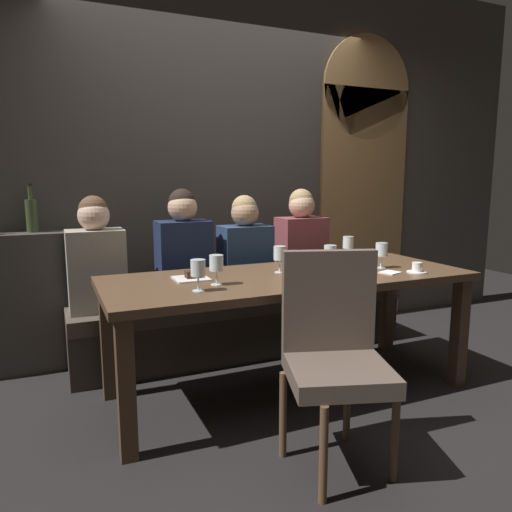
% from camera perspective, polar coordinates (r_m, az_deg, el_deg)
% --- Properties ---
extents(ground, '(9.00, 9.00, 0.00)m').
position_cam_1_polar(ground, '(3.10, 3.91, -15.75)').
color(ground, black).
extents(back_wall_tiled, '(6.00, 0.12, 3.00)m').
position_cam_1_polar(back_wall_tiled, '(3.93, -4.26, 12.03)').
color(back_wall_tiled, '#423D38').
rests_on(back_wall_tiled, ground).
extents(arched_door, '(0.90, 0.05, 2.55)m').
position_cam_1_polar(arched_door, '(4.50, 12.74, 9.77)').
color(arched_door, olive).
rests_on(arched_door, ground).
extents(back_counter, '(1.10, 0.28, 0.95)m').
position_cam_1_polar(back_counter, '(3.63, -26.87, -5.04)').
color(back_counter, '#38342F').
rests_on(back_counter, ground).
extents(dining_table, '(2.20, 0.84, 0.74)m').
position_cam_1_polar(dining_table, '(2.88, 4.05, -3.93)').
color(dining_table, '#493422').
rests_on(dining_table, ground).
extents(banquette_bench, '(2.50, 0.44, 0.45)m').
position_cam_1_polar(banquette_bench, '(3.61, -1.24, -8.16)').
color(banquette_bench, '#312A23').
rests_on(banquette_bench, ground).
extents(chair_near_side, '(0.55, 0.55, 0.98)m').
position_cam_1_polar(chair_near_side, '(2.24, 9.32, -10.47)').
color(chair_near_side, brown).
rests_on(chair_near_side, ground).
extents(diner_redhead, '(0.36, 0.24, 0.75)m').
position_cam_1_polar(diner_redhead, '(3.26, -18.61, -0.13)').
color(diner_redhead, '#9E9384').
rests_on(diner_redhead, banquette_bench).
extents(diner_bearded, '(0.36, 0.24, 0.79)m').
position_cam_1_polar(diner_bearded, '(3.32, -8.68, 0.77)').
color(diner_bearded, '#192342').
rests_on(diner_bearded, banquette_bench).
extents(diner_far_end, '(0.36, 0.24, 0.74)m').
position_cam_1_polar(diner_far_end, '(3.45, -1.32, 0.79)').
color(diner_far_end, navy).
rests_on(diner_far_end, banquette_bench).
extents(diner_near_end, '(0.36, 0.24, 0.78)m').
position_cam_1_polar(diner_near_end, '(3.70, 5.42, 1.64)').
color(diner_near_end, brown).
rests_on(diner_near_end, banquette_bench).
extents(wine_bottle_pale_label, '(0.08, 0.08, 0.33)m').
position_cam_1_polar(wine_bottle_pale_label, '(3.55, -25.27, 4.53)').
color(wine_bottle_pale_label, '#384728').
rests_on(wine_bottle_pale_label, back_counter).
extents(wine_glass_near_right, '(0.08, 0.08, 0.16)m').
position_cam_1_polar(wine_glass_near_right, '(3.15, 14.79, 0.69)').
color(wine_glass_near_right, silver).
rests_on(wine_glass_near_right, dining_table).
extents(wine_glass_near_left, '(0.08, 0.08, 0.16)m').
position_cam_1_polar(wine_glass_near_left, '(2.97, 8.87, 0.31)').
color(wine_glass_near_left, silver).
rests_on(wine_glass_near_left, dining_table).
extents(wine_glass_far_left, '(0.08, 0.08, 0.16)m').
position_cam_1_polar(wine_glass_far_left, '(2.43, -6.95, -1.62)').
color(wine_glass_far_left, silver).
rests_on(wine_glass_far_left, dining_table).
extents(wine_glass_center_back, '(0.08, 0.08, 0.16)m').
position_cam_1_polar(wine_glass_center_back, '(2.57, -4.77, -0.92)').
color(wine_glass_center_back, silver).
rests_on(wine_glass_center_back, dining_table).
extents(wine_glass_far_right, '(0.08, 0.08, 0.16)m').
position_cam_1_polar(wine_glass_far_right, '(3.44, 10.97, 1.47)').
color(wine_glass_far_right, silver).
rests_on(wine_glass_far_right, dining_table).
extents(wine_glass_center_front, '(0.08, 0.08, 0.16)m').
position_cam_1_polar(wine_glass_center_front, '(2.90, 2.87, 0.26)').
color(wine_glass_center_front, silver).
rests_on(wine_glass_center_front, dining_table).
extents(espresso_cup, '(0.12, 0.12, 0.06)m').
position_cam_1_polar(espresso_cup, '(3.07, 18.71, -1.42)').
color(espresso_cup, white).
rests_on(espresso_cup, dining_table).
extents(dessert_plate, '(0.19, 0.19, 0.05)m').
position_cam_1_polar(dessert_plate, '(2.74, -7.71, -2.50)').
color(dessert_plate, white).
rests_on(dessert_plate, dining_table).
extents(folded_napkin, '(0.14, 0.13, 0.01)m').
position_cam_1_polar(folded_napkin, '(3.01, 15.76, -1.92)').
color(folded_napkin, silver).
rests_on(folded_napkin, dining_table).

